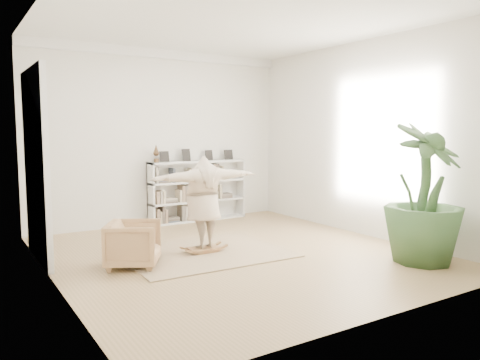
{
  "coord_description": "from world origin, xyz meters",
  "views": [
    {
      "loc": [
        -3.83,
        -6.18,
        1.94
      ],
      "look_at": [
        0.31,
        0.4,
        1.13
      ],
      "focal_mm": 35.0,
      "sensor_mm": 36.0,
      "label": 1
    }
  ],
  "objects_px": {
    "bookshelf": "(198,191)",
    "houseplant": "(425,193)",
    "armchair": "(134,244)",
    "person": "(203,200)",
    "rocker_board": "(204,249)"
  },
  "relations": [
    {
      "from": "bookshelf",
      "to": "rocker_board",
      "type": "xyz_separation_m",
      "value": [
        -1.17,
        -2.51,
        -0.57
      ]
    },
    {
      "from": "armchair",
      "to": "person",
      "type": "bearing_deg",
      "value": -53.74
    },
    {
      "from": "armchair",
      "to": "rocker_board",
      "type": "height_order",
      "value": "armchair"
    },
    {
      "from": "houseplant",
      "to": "person",
      "type": "bearing_deg",
      "value": 138.71
    },
    {
      "from": "person",
      "to": "houseplant",
      "type": "relative_size",
      "value": 0.88
    },
    {
      "from": "bookshelf",
      "to": "houseplant",
      "type": "relative_size",
      "value": 1.06
    },
    {
      "from": "rocker_board",
      "to": "person",
      "type": "relative_size",
      "value": 0.28
    },
    {
      "from": "armchair",
      "to": "person",
      "type": "distance_m",
      "value": 1.32
    },
    {
      "from": "armchair",
      "to": "person",
      "type": "xyz_separation_m",
      "value": [
        1.2,
        0.13,
        0.53
      ]
    },
    {
      "from": "armchair",
      "to": "person",
      "type": "relative_size",
      "value": 0.4
    },
    {
      "from": "person",
      "to": "bookshelf",
      "type": "bearing_deg",
      "value": -113.4
    },
    {
      "from": "bookshelf",
      "to": "houseplant",
      "type": "xyz_separation_m",
      "value": [
        1.33,
        -4.7,
        0.4
      ]
    },
    {
      "from": "person",
      "to": "houseplant",
      "type": "distance_m",
      "value": 3.33
    },
    {
      "from": "bookshelf",
      "to": "houseplant",
      "type": "bearing_deg",
      "value": -74.23
    },
    {
      "from": "bookshelf",
      "to": "houseplant",
      "type": "height_order",
      "value": "houseplant"
    }
  ]
}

